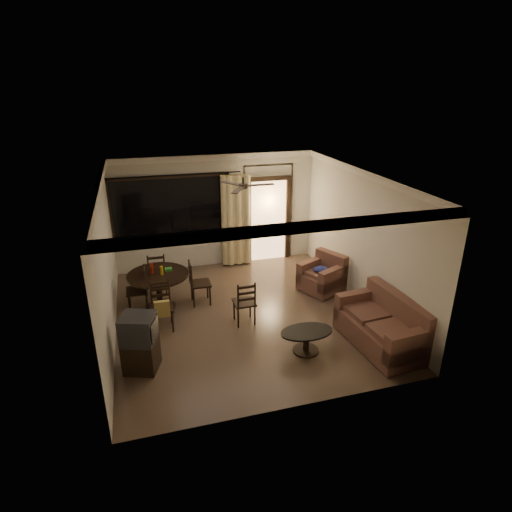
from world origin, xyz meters
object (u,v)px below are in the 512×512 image
object	(u,v)px
dining_chair_west	(138,298)
side_chair	(244,310)
armchair	(323,276)
dining_table	(158,281)
dining_chair_east	(200,291)
tv_cabinet	(140,343)
sofa	(384,327)
coffee_table	(306,338)
dining_chair_north	(158,280)
dining_chair_south	(163,315)

from	to	relation	value
dining_chair_west	side_chair	bearing A→B (deg)	62.29
armchair	dining_table	bearing A→B (deg)	152.53
dining_chair_east	tv_cabinet	bearing A→B (deg)	148.07
tv_cabinet	sofa	xyz separation A→B (m)	(4.16, -0.45, -0.14)
coffee_table	dining_chair_west	bearing A→B (deg)	140.28
coffee_table	tv_cabinet	bearing A→B (deg)	174.34
sofa	dining_chair_west	bearing A→B (deg)	144.40
armchair	side_chair	world-z (taller)	side_chair
dining_table	dining_chair_north	distance (m)	0.85
dining_table	dining_chair_north	world-z (taller)	dining_table
dining_chair_east	dining_chair_north	bearing A→B (deg)	46.76
dining_chair_west	dining_chair_north	world-z (taller)	same
dining_chair_south	tv_cabinet	bearing A→B (deg)	-109.85
coffee_table	side_chair	distance (m)	1.46
armchair	dining_chair_south	bearing A→B (deg)	166.05
dining_chair_south	dining_chair_east	bearing A→B (deg)	45.70
dining_chair_east	sofa	distance (m)	3.79
coffee_table	dining_chair_north	bearing A→B (deg)	127.10
dining_chair_east	coffee_table	bearing A→B (deg)	-146.06
dining_chair_south	side_chair	size ratio (longest dim) A/B	1.03
dining_chair_east	dining_chair_south	bearing A→B (deg)	135.70
dining_table	dining_chair_east	size ratio (longest dim) A/B	1.30
dining_chair_south	side_chair	bearing A→B (deg)	-6.51
dining_chair_west	side_chair	world-z (taller)	dining_chair_west
armchair	dining_chair_north	bearing A→B (deg)	140.30
tv_cabinet	coffee_table	bearing A→B (deg)	13.85
dining_chair_east	coffee_table	xyz separation A→B (m)	(1.49, -2.27, -0.01)
dining_chair_west	tv_cabinet	size ratio (longest dim) A/B	0.96
dining_chair_east	dining_chair_north	xyz separation A→B (m)	(-0.83, 0.80, 0.00)
sofa	dining_chair_north	bearing A→B (deg)	133.99
dining_chair_east	dining_chair_south	xyz separation A→B (m)	(-0.85, -0.85, 0.02)
tv_cabinet	sofa	world-z (taller)	tv_cabinet
dining_chair_south	armchair	size ratio (longest dim) A/B	0.88
dining_chair_north	tv_cabinet	size ratio (longest dim) A/B	0.96
dining_chair_west	side_chair	xyz separation A→B (m)	(1.97, -1.06, -0.01)
dining_chair_west	sofa	bearing A→B (deg)	59.96
dining_chair_west	dining_chair_north	bearing A→B (deg)	151.30
tv_cabinet	sofa	distance (m)	4.19
sofa	armchair	distance (m)	2.30
dining_chair_north	sofa	xyz separation A→B (m)	(3.72, -3.24, 0.08)
dining_chair_west	dining_table	bearing A→B (deg)	89.53
tv_cabinet	side_chair	size ratio (longest dim) A/B	1.08
sofa	side_chair	size ratio (longest dim) A/B	1.93
tv_cabinet	armchair	xyz separation A→B (m)	(4.03, 1.85, -0.16)
dining_chair_east	side_chair	world-z (taller)	dining_chair_east
sofa	coffee_table	world-z (taller)	sofa
dining_chair_west	coffee_table	distance (m)	3.58
dining_chair_east	coffee_table	distance (m)	2.72
dining_chair_west	dining_chair_east	bearing A→B (deg)	89.79
dining_chair_east	side_chair	xyz separation A→B (m)	(0.70, -1.04, -0.01)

